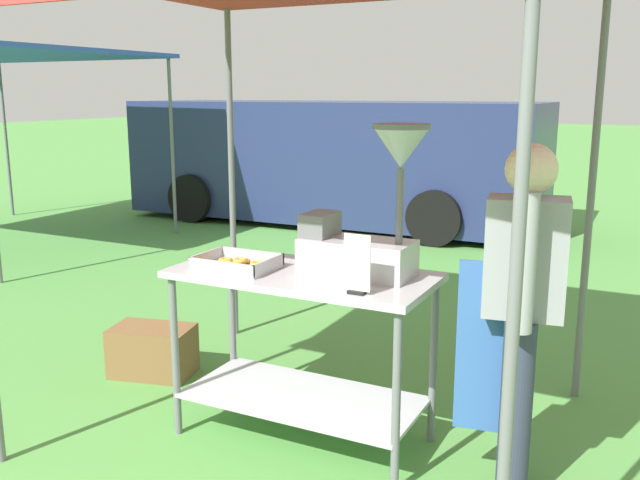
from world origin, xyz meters
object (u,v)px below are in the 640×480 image
object	(u,v)px
menu_sign	(357,268)
donut_tray	(237,265)
donut_cart	(303,320)
van_navy	(333,160)
vendor	(521,305)
supply_crate	(153,351)
donut_fryer	(367,221)

from	to	relation	value
menu_sign	donut_tray	bearing A→B (deg)	169.76
donut_cart	van_navy	bearing A→B (deg)	114.49
menu_sign	van_navy	bearing A→B (deg)	116.82
donut_tray	vendor	bearing A→B (deg)	2.91
vendor	van_navy	size ratio (longest dim) A/B	0.28
supply_crate	van_navy	distance (m)	5.73
donut_fryer	van_navy	bearing A→B (deg)	117.39
donut_cart	vendor	size ratio (longest dim) A/B	0.84
donut_cart	donut_fryer	distance (m)	0.63
donut_cart	vendor	world-z (taller)	vendor
menu_sign	donut_cart	bearing A→B (deg)	150.45
donut_tray	supply_crate	world-z (taller)	donut_tray
supply_crate	donut_tray	bearing A→B (deg)	-22.82
supply_crate	donut_fryer	bearing A→B (deg)	-7.75
donut_cart	supply_crate	size ratio (longest dim) A/B	2.33
donut_cart	menu_sign	size ratio (longest dim) A/B	4.88
donut_fryer	menu_sign	world-z (taller)	donut_fryer
donut_cart	donut_tray	bearing A→B (deg)	-163.60
donut_cart	supply_crate	distance (m)	1.40
menu_sign	vendor	world-z (taller)	vendor
vendor	supply_crate	size ratio (longest dim) A/B	2.78
donut_cart	menu_sign	world-z (taller)	menu_sign
van_navy	donut_tray	bearing A→B (deg)	-68.59
supply_crate	menu_sign	bearing A→B (deg)	-17.51
donut_tray	supply_crate	bearing A→B (deg)	157.18
donut_tray	van_navy	distance (m)	6.36
menu_sign	van_navy	xyz separation A→B (m)	(-3.06, 6.05, -0.16)
supply_crate	van_navy	size ratio (longest dim) A/B	0.10
vendor	supply_crate	xyz separation A→B (m)	(-2.38, 0.33, -0.74)
donut_fryer	menu_sign	xyz separation A→B (m)	(0.09, -0.31, -0.16)
supply_crate	donut_cart	bearing A→B (deg)	-13.25
vendor	donut_cart	bearing A→B (deg)	178.72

